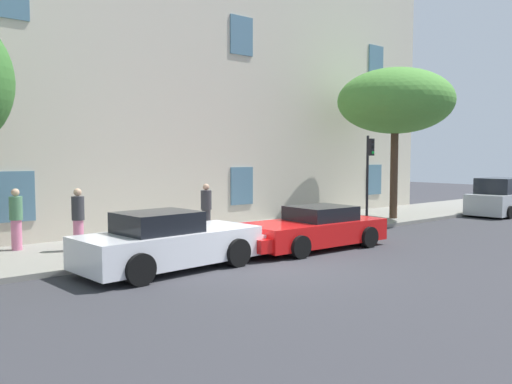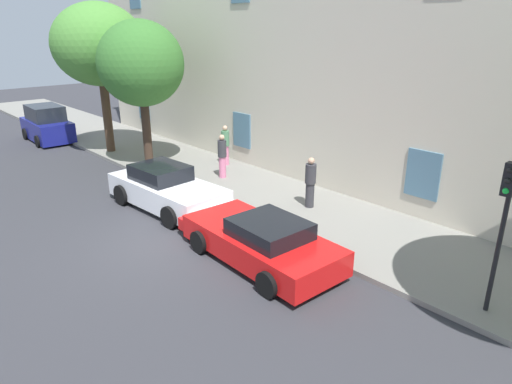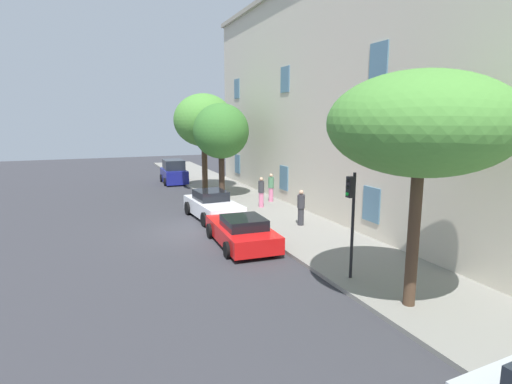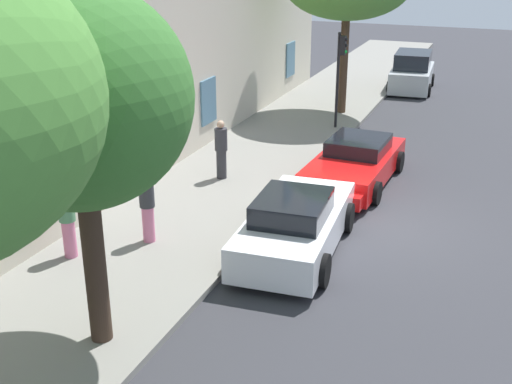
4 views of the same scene
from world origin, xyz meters
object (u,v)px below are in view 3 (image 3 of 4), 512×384
Objects in this scene: pedestrian_admiring at (271,187)px; pedestrian_bystander at (301,207)px; tree_midblock at (221,131)px; tree_near_kerb at (421,125)px; hatchback_distant at (174,173)px; sportscar_red_lead at (214,207)px; tree_far_end at (204,121)px; pedestrian_strolling at (261,192)px; sportscar_yellow_flank at (240,231)px; traffic_light at (351,207)px.

pedestrian_admiring is 1.01× the size of pedestrian_bystander.
pedestrian_bystander is at bearing 9.68° from tree_midblock.
hatchback_distant is at bearing -176.23° from tree_near_kerb.
sportscar_red_lead is 0.74× the size of tree_far_end.
tree_midblock reaches higher than pedestrian_strolling.
tree_midblock is (-16.95, -0.08, -0.67)m from tree_near_kerb.
sportscar_yellow_flank is 10.45m from tree_midblock.
pedestrian_bystander is at bearing 8.23° from tree_far_end.
pedestrian_strolling reaches higher than sportscar_yellow_flank.
tree_midblock is at bearing 178.61° from traffic_light.
tree_midblock is 0.89× the size of tree_far_end.
tree_far_end is 3.88× the size of pedestrian_strolling.
pedestrian_strolling is at bearing 110.53° from sportscar_red_lead.
tree_far_end is 3.90× the size of pedestrian_admiring.
tree_far_end reaches higher than pedestrian_bystander.
traffic_light reaches higher than sportscar_yellow_flank.
tree_midblock is at bearing -134.85° from pedestrian_admiring.
tree_near_kerb reaches higher than traffic_light.
tree_far_end is at bearing 168.00° from sportscar_red_lead.
pedestrian_admiring is (-12.29, 2.78, -1.46)m from traffic_light.
tree_midblock reaches higher than sportscar_red_lead.
tree_near_kerb is 9.74m from pedestrian_bystander.
sportscar_yellow_flank is 2.93× the size of pedestrian_bystander.
traffic_light reaches higher than hatchback_distant.
pedestrian_bystander is at bearing 164.88° from traffic_light.
sportscar_yellow_flank is 6.69m from pedestrian_strolling.
pedestrian_strolling is (6.96, 1.47, -4.04)m from tree_far_end.
sportscar_red_lead is 10.08m from traffic_light.
hatchback_distant is 6.51m from tree_far_end.
pedestrian_bystander is at bearing 10.38° from hatchback_distant.
pedestrian_strolling is at bearing 171.86° from traffic_light.
pedestrian_bystander is (-8.76, 1.32, -4.07)m from tree_near_kerb.
tree_midblock is at bearing 157.99° from sportscar_red_lead.
pedestrian_strolling is at bearing 18.05° from tree_midblock.
tree_far_end is (-12.71, 1.93, 4.52)m from sportscar_yellow_flank.
traffic_light is 11.18m from pedestrian_strolling.
pedestrian_strolling is at bearing -42.77° from pedestrian_admiring.
hatchback_distant is 11.17m from pedestrian_admiring.
pedestrian_bystander reaches higher than sportscar_yellow_flank.
traffic_light reaches higher than pedestrian_bystander.
tree_midblock reaches higher than hatchback_distant.
hatchback_distant is at bearing 178.15° from sportscar_red_lead.
hatchback_distant reaches higher than pedestrian_admiring.
sportscar_yellow_flank is (4.55, -0.20, -0.08)m from sportscar_red_lead.
tree_near_kerb reaches higher than tree_midblock.
tree_midblock is (-9.47, 2.19, 3.85)m from sportscar_yellow_flank.
sportscar_red_lead is 6.51m from tree_midblock.
traffic_light is at bearing -169.15° from tree_near_kerb.
hatchback_distant is at bearing -164.58° from tree_far_end.
pedestrian_admiring is (-2.51, 4.41, 0.39)m from sportscar_red_lead.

